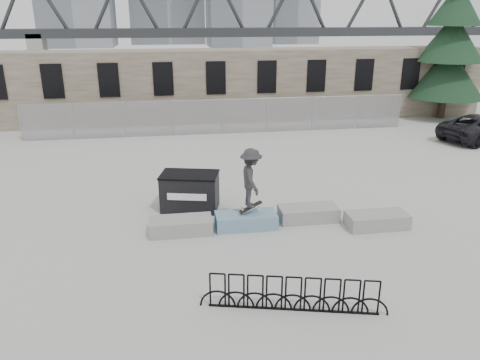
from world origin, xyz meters
The scene contains 12 objects.
ground centered at (0.00, 0.00, 0.00)m, with size 120.00×120.00×0.00m, color #AAAAA5.
stone_wall centered at (0.00, 16.24, 2.26)m, with size 36.00×2.58×4.50m.
chainlink_fence centered at (0.00, 12.50, 1.04)m, with size 22.06×0.06×2.02m.
planter_far_left centered at (-2.81, -0.27, 0.26)m, with size 2.00×0.90×0.48m.
planter_center_left centered at (-0.67, -0.19, 0.26)m, with size 2.00×0.90×0.48m.
planter_center_right centered at (1.52, 0.05, 0.26)m, with size 2.00×0.90×0.48m.
planter_offset centered at (3.60, -0.85, 0.26)m, with size 2.00×0.90×0.48m.
dumpster centered at (-2.40, 1.66, 0.67)m, with size 2.25×1.67×1.33m.
bike_rack centered at (-0.34, -4.88, 0.44)m, with size 4.37×1.13×0.90m.
spruce_tree centered at (15.13, 14.61, 4.75)m, with size 4.86×4.86×11.50m.
truss_bridge centered at (10.00, 55.00, 4.13)m, with size 70.00×3.00×9.80m.
skateboarder centered at (-0.52, -0.18, 1.71)m, with size 0.80×1.30×2.14m.
Camera 1 is at (-3.04, -14.03, 6.71)m, focal length 35.00 mm.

